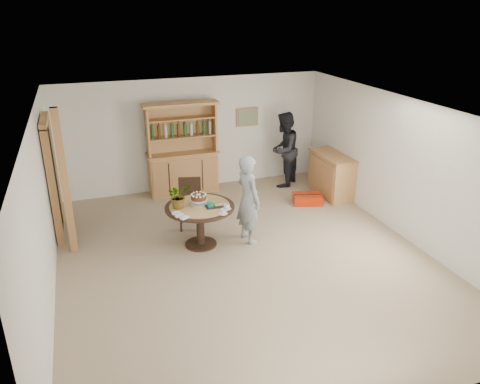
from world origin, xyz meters
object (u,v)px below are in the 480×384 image
at_px(red_suitcase, 307,199).
at_px(dining_chair, 190,200).
at_px(adult_person, 284,150).
at_px(hutch, 183,163).
at_px(sideboard, 331,175).
at_px(teen_boy, 248,199).
at_px(dining_table, 200,214).

bearing_deg(red_suitcase, dining_chair, -157.73).
xyz_separation_m(dining_chair, adult_person, (2.55, 1.39, 0.33)).
distance_m(hutch, sideboard, 3.29).
bearing_deg(sideboard, teen_boy, -150.12).
height_order(hutch, sideboard, hutch).
height_order(adult_person, red_suitcase, adult_person).
height_order(dining_chair, red_suitcase, dining_chair).
distance_m(hutch, dining_chair, 1.76).
bearing_deg(adult_person, sideboard, 85.16).
height_order(dining_table, red_suitcase, dining_table).
distance_m(adult_person, red_suitcase, 1.40).
relative_size(teen_boy, red_suitcase, 2.32).
distance_m(sideboard, dining_chair, 3.34).
bearing_deg(red_suitcase, teen_boy, -129.63).
relative_size(sideboard, adult_person, 0.73).
bearing_deg(hutch, teen_boy, -77.87).
relative_size(hutch, dining_table, 1.70).
bearing_deg(red_suitcase, hutch, 164.58).
height_order(sideboard, dining_chair, dining_chair).
distance_m(dining_table, adult_person, 3.40).
height_order(dining_table, teen_boy, teen_boy).
xyz_separation_m(hutch, adult_person, (2.29, -0.34, 0.17)).
bearing_deg(dining_chair, adult_person, 43.11).
distance_m(sideboard, adult_person, 1.24).
bearing_deg(sideboard, adult_person, 129.81).
bearing_deg(red_suitcase, adult_person, 110.03).
height_order(hutch, dining_table, hutch).
distance_m(teen_boy, red_suitcase, 2.22).
bearing_deg(hutch, red_suitcase, -32.89).
bearing_deg(sideboard, hutch, 157.79).
height_order(teen_boy, red_suitcase, teen_boy).
xyz_separation_m(dining_chair, teen_boy, (0.83, -0.93, 0.27)).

